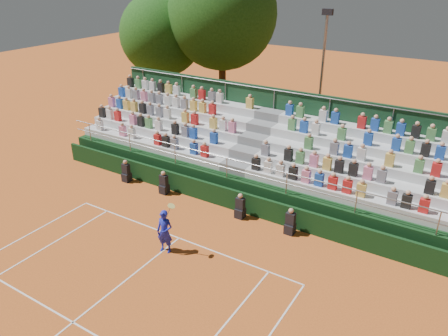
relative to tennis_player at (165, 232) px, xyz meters
The scene contains 8 objects.
ground 1.33m from the tennis_player, 95.93° to the left, with size 90.00×90.00×0.00m, color #C95D21.
courtside_wall 4.19m from the tennis_player, 91.38° to the left, with size 20.00×0.15×1.00m, color black.
line_officials 3.86m from the tennis_player, 104.50° to the left, with size 9.57×0.40×1.19m.
grandstand 7.41m from the tennis_player, 90.85° to the left, with size 20.00×5.20×4.40m.
tennis_player is the anchor object (origin of this frame).
tree_west 19.01m from the tennis_player, 128.81° to the left, with size 5.97×5.97×8.64m.
tree_east 18.31m from the tennis_player, 114.72° to the left, with size 7.47×7.47×10.88m.
floodlight_mast 14.75m from the tennis_player, 87.29° to the left, with size 0.60×0.25×7.97m.
Camera 1 is at (9.51, -11.77, 10.20)m, focal length 35.00 mm.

